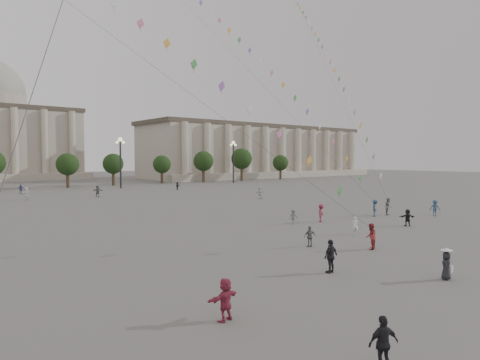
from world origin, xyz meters
TOP-DOWN VIEW (x-y plane):
  - ground at (0.00, 0.00)m, footprint 360.00×360.00m
  - hall_east at (75.00, 93.89)m, footprint 84.00×26.22m
  - tree_row at (0.00, 78.00)m, footprint 137.12×5.12m
  - lamp_post_mid_east at (15.00, 70.00)m, footprint 2.00×0.90m
  - lamp_post_far_east at (45.00, 70.00)m, footprint 2.00×0.90m
  - person_crowd_0 at (-4.57, 67.73)m, footprint 1.04×0.54m
  - person_crowd_3 at (15.45, 5.80)m, footprint 1.48×1.25m
  - person_crowd_4 at (-6.48, 54.98)m, footprint 1.76×1.59m
  - person_crowd_6 at (8.00, 13.37)m, footprint 1.07×0.78m
  - person_crowd_7 at (22.55, 34.61)m, footprint 1.78×0.57m
  - person_crowd_8 at (11.08, 12.51)m, footprint 1.35×1.12m
  - person_crowd_9 at (21.99, 58.72)m, footprint 1.46×1.11m
  - person_crowd_12 at (3.90, 53.51)m, footprint 1.57×1.74m
  - person_crowd_13 at (7.83, 6.16)m, footprint 0.67×0.65m
  - person_crowd_14 at (24.22, 7.56)m, footprint 1.29×1.31m
  - tourist_1 at (-10.50, -8.19)m, footprint 1.07×0.77m
  - tourist_2 at (-11.82, -2.05)m, footprint 1.64×0.78m
  - tourist_3 at (1.28, 5.25)m, footprint 0.96×0.70m
  - tourist_4 at (-3.04, -0.14)m, footprint 1.13×0.54m
  - kite_flyer_0 at (3.92, 1.99)m, footprint 1.10×1.00m
  - kite_flyer_1 at (18.75, 11.46)m, footprint 1.38×1.30m
  - kite_flyer_2 at (21.07, 11.29)m, footprint 1.18×1.10m
  - hat_person at (0.64, -4.82)m, footprint 0.85×0.74m
  - kite_train_mid at (12.36, 34.48)m, footprint 12.69×43.22m
  - kite_train_east at (32.81, 30.16)m, footprint 22.18×34.69m

SIDE VIEW (x-z plane):
  - ground at x=0.00m, z-range 0.00..0.00m
  - person_crowd_6 at x=8.00m, z-range 0.00..1.48m
  - tourist_3 at x=1.28m, z-range 0.00..1.51m
  - person_crowd_9 at x=21.99m, z-range 0.00..1.54m
  - person_crowd_13 at x=7.83m, z-range 0.00..1.55m
  - person_crowd_3 at x=15.45m, z-range 0.00..1.60m
  - hat_person at x=0.64m, z-range -0.04..1.65m
  - tourist_1 at x=-10.50m, z-range 0.00..1.68m
  - person_crowd_0 at x=-4.57m, z-range 0.00..1.70m
  - tourist_2 at x=-11.82m, z-range 0.00..1.70m
  - person_crowd_14 at x=24.22m, z-range 0.00..1.81m
  - person_crowd_8 at x=11.08m, z-range 0.00..1.81m
  - kite_flyer_0 at x=3.92m, z-range 0.00..1.83m
  - kite_flyer_1 at x=18.75m, z-range 0.00..1.87m
  - tourist_4 at x=-3.04m, z-range 0.00..1.87m
  - person_crowd_7 at x=22.55m, z-range 0.00..1.91m
  - person_crowd_12 at x=3.90m, z-range 0.00..1.92m
  - kite_flyer_2 at x=21.07m, z-range 0.00..1.93m
  - person_crowd_4 at x=-6.48m, z-range 0.00..1.95m
  - tree_row at x=0.00m, z-range 1.39..9.39m
  - lamp_post_mid_east at x=15.00m, z-range 2.03..12.68m
  - lamp_post_far_east at x=45.00m, z-range 2.03..12.68m
  - hall_east at x=75.00m, z-range -0.17..17.03m
  - kite_train_east at x=32.81m, z-range -5.92..50.79m
  - kite_train_mid at x=12.36m, z-range -5.83..58.68m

